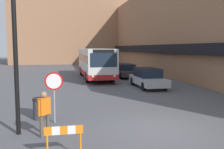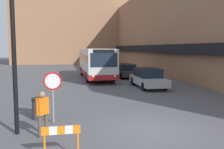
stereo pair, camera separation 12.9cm
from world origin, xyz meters
TOP-DOWN VIEW (x-y plane):
  - ground_plane at (0.00, 0.00)m, footprint 160.00×160.00m
  - building_row_right at (9.98, 24.00)m, footprint 5.50×60.00m
  - building_backdrop_far at (0.00, 43.25)m, footprint 26.00×8.00m
  - city_bus at (-0.10, 16.70)m, footprint 2.62×10.55m
  - parked_car_front at (3.20, 9.92)m, footprint 1.89×4.64m
  - parked_car_middle at (3.20, 16.95)m, footprint 1.87×4.55m
  - stop_sign at (-3.90, 1.70)m, footprint 0.76×0.08m
  - street_lamp at (-4.90, 0.52)m, footprint 1.46×0.36m
  - pedestrian at (-4.21, 0.06)m, footprint 0.45×0.45m
  - trash_bin at (-4.57, 2.37)m, footprint 0.59×0.59m
  - construction_barricade at (-3.57, -1.85)m, footprint 1.10×0.06m

SIDE VIEW (x-z plane):
  - ground_plane at x=0.00m, z-range 0.00..0.00m
  - trash_bin at x=-4.57m, z-range 0.00..0.95m
  - construction_barricade at x=-3.57m, z-range 0.20..1.14m
  - parked_car_middle at x=3.20m, z-range 0.00..1.44m
  - parked_car_front at x=3.20m, z-range 0.00..1.53m
  - pedestrian at x=-4.21m, z-range 0.16..1.79m
  - stop_sign at x=-3.90m, z-range 0.48..2.63m
  - city_bus at x=-0.10m, z-range 0.14..3.20m
  - street_lamp at x=-4.90m, z-range 0.77..7.33m
  - building_row_right at x=9.98m, z-range -0.02..10.90m
  - building_backdrop_far at x=0.00m, z-range 0.00..14.21m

